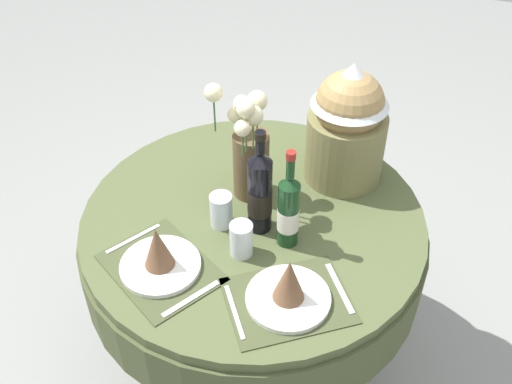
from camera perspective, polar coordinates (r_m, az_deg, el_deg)
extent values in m
plane|color=gray|center=(2.55, -0.22, -15.02)|extent=(8.00, 8.00, 0.00)
cylinder|color=#4C5633|center=(1.98, -0.27, -2.70)|extent=(1.12, 1.12, 0.04)
cylinder|color=#464F2E|center=(2.06, -0.26, -5.12)|extent=(1.14, 1.14, 0.20)
cylinder|color=black|center=(2.25, -0.24, -9.56)|extent=(0.12, 0.12, 0.70)
cylinder|color=black|center=(2.54, -0.22, -14.83)|extent=(0.55, 0.55, 0.03)
cube|color=#41492B|center=(1.82, -8.98, -7.08)|extent=(0.43, 0.40, 0.00)
cylinder|color=white|center=(1.82, -9.01, -6.87)|extent=(0.24, 0.24, 0.02)
cone|color=brown|center=(1.76, -9.27, -5.15)|extent=(0.09, 0.09, 0.14)
cube|color=silver|center=(1.92, -11.50, -4.32)|extent=(0.11, 0.17, 0.00)
cube|color=silver|center=(1.73, -6.16, -9.97)|extent=(0.11, 0.17, 0.00)
cube|color=#41492B|center=(1.72, 3.04, -10.18)|extent=(0.43, 0.41, 0.00)
cylinder|color=white|center=(1.72, 3.05, -9.97)|extent=(0.24, 0.24, 0.02)
cone|color=brown|center=(1.66, 3.14, -8.26)|extent=(0.09, 0.09, 0.14)
cube|color=silver|center=(1.69, -2.05, -11.22)|extent=(0.12, 0.16, 0.00)
cube|color=silver|center=(1.76, 7.89, -8.96)|extent=(0.12, 0.16, 0.00)
cylinder|color=brown|center=(1.98, -0.46, 2.61)|extent=(0.12, 0.12, 0.23)
sphere|color=beige|center=(1.76, -1.35, 5.96)|extent=(0.05, 0.05, 0.05)
cylinder|color=#4C7038|center=(1.79, -1.32, 4.41)|extent=(0.01, 0.01, 0.09)
sphere|color=beige|center=(1.78, -0.28, 7.21)|extent=(0.06, 0.06, 0.06)
cylinder|color=#4C7038|center=(1.82, -0.27, 5.37)|extent=(0.01, 0.01, 0.10)
sphere|color=beige|center=(1.85, -4.05, 9.35)|extent=(0.06, 0.06, 0.06)
cylinder|color=#4C7038|center=(1.90, -3.94, 7.28)|extent=(0.01, 0.01, 0.12)
sphere|color=beige|center=(1.89, -1.95, 7.31)|extent=(0.05, 0.05, 0.05)
cylinder|color=#4C7038|center=(1.91, -1.92, 6.33)|extent=(0.01, 0.01, 0.05)
sphere|color=beige|center=(1.84, -1.35, 8.36)|extent=(0.05, 0.05, 0.05)
cylinder|color=#4C7038|center=(1.87, -1.31, 6.60)|extent=(0.01, 0.01, 0.10)
sphere|color=beige|center=(1.85, 0.11, 8.60)|extent=(0.06, 0.06, 0.06)
cylinder|color=#4C7038|center=(1.89, 0.10, 6.78)|extent=(0.01, 0.01, 0.10)
sphere|color=beige|center=(1.75, -0.97, 7.87)|extent=(0.06, 0.06, 0.06)
cylinder|color=#4C7038|center=(1.80, -0.94, 5.57)|extent=(0.01, 0.01, 0.14)
cylinder|color=#143819|center=(1.80, 3.06, -2.11)|extent=(0.07, 0.07, 0.23)
cylinder|color=silver|center=(1.82, 3.04, -2.53)|extent=(0.07, 0.07, 0.08)
cone|color=#143819|center=(1.72, 3.21, 1.01)|extent=(0.07, 0.07, 0.03)
cylinder|color=#143819|center=(1.68, 3.29, 2.57)|extent=(0.02, 0.02, 0.09)
cylinder|color=maroon|center=(1.66, 3.33, 3.46)|extent=(0.03, 0.03, 0.02)
cylinder|color=black|center=(1.84, 0.37, -0.36)|extent=(0.08, 0.08, 0.26)
cylinder|color=black|center=(1.85, 0.36, -0.84)|extent=(0.08, 0.08, 0.09)
cone|color=black|center=(1.75, 0.39, 3.27)|extent=(0.08, 0.08, 0.03)
cylinder|color=black|center=(1.71, 0.39, 4.69)|extent=(0.03, 0.03, 0.07)
cylinder|color=black|center=(1.70, 0.40, 5.35)|extent=(0.03, 0.03, 0.02)
cylinder|color=silver|center=(1.81, -1.39, -4.48)|extent=(0.07, 0.07, 0.11)
cylinder|color=silver|center=(1.90, -3.30, -1.74)|extent=(0.07, 0.07, 0.12)
cylinder|color=olive|center=(2.07, 8.37, 4.26)|extent=(0.27, 0.27, 0.24)
sphere|color=#9E7F4C|center=(1.98, 8.84, 8.17)|extent=(0.23, 0.23, 0.23)
cone|color=silver|center=(1.94, 9.06, 9.99)|extent=(0.25, 0.25, 0.15)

